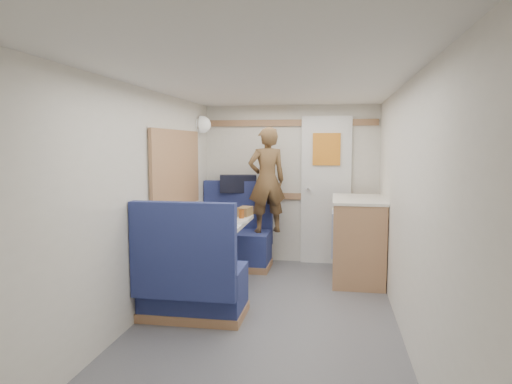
% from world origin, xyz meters
% --- Properties ---
extents(floor, '(4.50, 4.50, 0.00)m').
position_xyz_m(floor, '(0.00, 0.00, 0.00)').
color(floor, '#515156').
rests_on(floor, ground).
extents(ceiling, '(4.50, 4.50, 0.00)m').
position_xyz_m(ceiling, '(0.00, 0.00, 2.00)').
color(ceiling, silver).
rests_on(ceiling, wall_back).
extents(wall_back, '(2.20, 0.02, 2.00)m').
position_xyz_m(wall_back, '(0.00, 2.25, 1.00)').
color(wall_back, silver).
rests_on(wall_back, floor).
extents(wall_left, '(0.02, 4.50, 2.00)m').
position_xyz_m(wall_left, '(-1.10, 0.00, 1.00)').
color(wall_left, silver).
rests_on(wall_left, floor).
extents(wall_right, '(0.02, 4.50, 2.00)m').
position_xyz_m(wall_right, '(1.10, 0.00, 1.00)').
color(wall_right, silver).
rests_on(wall_right, floor).
extents(oak_trim_low, '(2.15, 0.02, 0.08)m').
position_xyz_m(oak_trim_low, '(0.00, 2.23, 0.85)').
color(oak_trim_low, '#986A44').
rests_on(oak_trim_low, wall_back).
extents(oak_trim_high, '(2.15, 0.02, 0.08)m').
position_xyz_m(oak_trim_high, '(0.00, 2.23, 1.78)').
color(oak_trim_high, '#986A44').
rests_on(oak_trim_high, wall_back).
extents(side_window, '(0.04, 1.30, 0.72)m').
position_xyz_m(side_window, '(-1.08, 1.00, 1.25)').
color(side_window, gray).
rests_on(side_window, wall_left).
extents(rear_door, '(0.62, 0.12, 1.86)m').
position_xyz_m(rear_door, '(0.45, 2.22, 0.97)').
color(rear_door, white).
rests_on(rear_door, wall_back).
extents(dinette_table, '(0.62, 0.92, 0.72)m').
position_xyz_m(dinette_table, '(-0.65, 1.00, 0.57)').
color(dinette_table, white).
rests_on(dinette_table, floor).
extents(bench_far, '(0.90, 0.59, 1.05)m').
position_xyz_m(bench_far, '(-0.65, 1.86, 0.30)').
color(bench_far, navy).
rests_on(bench_far, floor).
extents(bench_near, '(0.90, 0.59, 1.05)m').
position_xyz_m(bench_near, '(-0.65, 0.14, 0.30)').
color(bench_near, navy).
rests_on(bench_near, floor).
extents(ledge, '(0.90, 0.14, 0.04)m').
position_xyz_m(ledge, '(-0.65, 2.12, 0.88)').
color(ledge, '#986A44').
rests_on(ledge, bench_far).
extents(dome_light, '(0.20, 0.20, 0.20)m').
position_xyz_m(dome_light, '(-1.04, 1.85, 1.75)').
color(dome_light, white).
rests_on(dome_light, wall_left).
extents(galley_counter, '(0.57, 0.92, 0.92)m').
position_xyz_m(galley_counter, '(0.82, 1.55, 0.47)').
color(galley_counter, '#986A44').
rests_on(galley_counter, floor).
extents(person, '(0.54, 0.47, 1.26)m').
position_xyz_m(person, '(-0.25, 1.85, 1.08)').
color(person, brown).
rests_on(person, bench_far).
extents(duffel_bag, '(0.50, 0.32, 0.22)m').
position_xyz_m(duffel_bag, '(-0.66, 2.12, 1.01)').
color(duffel_bag, black).
rests_on(duffel_bag, ledge).
extents(tray, '(0.38, 0.43, 0.02)m').
position_xyz_m(tray, '(-0.49, 0.84, 0.73)').
color(tray, silver).
rests_on(tray, dinette_table).
extents(orange_fruit, '(0.08, 0.08, 0.08)m').
position_xyz_m(orange_fruit, '(-0.50, 0.77, 0.78)').
color(orange_fruit, orange).
rests_on(orange_fruit, tray).
extents(cheese_block, '(0.12, 0.10, 0.04)m').
position_xyz_m(cheese_block, '(-0.62, 0.84, 0.76)').
color(cheese_block, '#E1D782').
rests_on(cheese_block, tray).
extents(wine_glass, '(0.08, 0.08, 0.17)m').
position_xyz_m(wine_glass, '(-0.79, 1.08, 0.84)').
color(wine_glass, white).
rests_on(wine_glass, dinette_table).
extents(tumbler_left, '(0.07, 0.07, 0.12)m').
position_xyz_m(tumbler_left, '(-0.88, 0.70, 0.78)').
color(tumbler_left, silver).
rests_on(tumbler_left, dinette_table).
extents(tumbler_mid, '(0.07, 0.07, 0.11)m').
position_xyz_m(tumbler_mid, '(-0.82, 1.35, 0.78)').
color(tumbler_mid, white).
rests_on(tumbler_mid, dinette_table).
extents(beer_glass, '(0.06, 0.06, 0.09)m').
position_xyz_m(beer_glass, '(-0.43, 1.19, 0.77)').
color(beer_glass, '#904414').
rests_on(beer_glass, dinette_table).
extents(pepper_grinder, '(0.04, 0.04, 0.10)m').
position_xyz_m(pepper_grinder, '(-0.61, 1.00, 0.77)').
color(pepper_grinder, black).
rests_on(pepper_grinder, dinette_table).
extents(bread_loaf, '(0.16, 0.25, 0.10)m').
position_xyz_m(bread_loaf, '(-0.43, 1.38, 0.77)').
color(bread_loaf, brown).
rests_on(bread_loaf, dinette_table).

